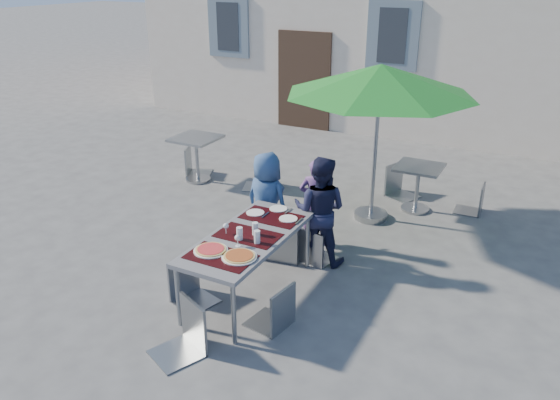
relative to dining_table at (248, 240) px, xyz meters
The scene contains 22 objects.
ground 1.11m from the dining_table, 125.50° to the right, with size 90.00×90.00×0.00m, color #4B4B4D.
dining_table is the anchor object (origin of this frame).
pizza_near_left 0.53m from the dining_table, 107.47° to the right, with size 0.36×0.36×0.03m.
pizza_near_right 0.52m from the dining_table, 69.25° to the right, with size 0.37×0.37×0.03m.
glassware 0.16m from the dining_table, 65.87° to the right, with size 0.48×0.38×0.15m.
place_settings 0.64m from the dining_table, 90.98° to the left, with size 0.69×0.46×0.01m.
child_0 1.17m from the dining_table, 108.45° to the left, with size 0.65×0.42×1.33m, color #2D4B7D.
child_1 1.52m from the dining_table, 84.16° to the left, with size 0.44×0.29×1.21m, color #5F3D7D.
child_2 1.16m from the dining_table, 69.99° to the left, with size 0.68×0.39×1.41m, color #181B36.
chair_0 1.00m from the dining_table, 116.64° to the left, with size 0.54×0.54×0.97m.
chair_1 0.92m from the dining_table, 89.83° to the left, with size 0.45×0.46×0.90m.
chair_2 1.10m from the dining_table, 70.12° to the left, with size 0.47×0.47×0.89m.
chair_3 0.70m from the dining_table, 142.54° to the right, with size 0.52×0.52×0.95m.
chair_4 0.73m from the dining_table, 36.73° to the right, with size 0.47×0.47×0.93m.
chair_5 1.18m from the dining_table, 91.58° to the right, with size 0.59×0.59×1.00m.
patio_umbrella 3.03m from the dining_table, 77.66° to the left, with size 2.68×2.68×2.30m.
cafe_table_0 3.82m from the dining_table, 134.28° to the left, with size 0.75×0.75×0.80m.
bg_chair_l_0 4.21m from the dining_table, 134.45° to the left, with size 0.56×0.56×0.96m.
bg_chair_r_0 3.31m from the dining_table, 116.25° to the left, with size 0.60×0.60×1.05m.
cafe_table_1 3.43m from the dining_table, 71.39° to the left, with size 0.68×0.68×0.73m.
bg_chair_l_1 3.78m from the dining_table, 79.70° to the left, with size 0.58×0.58×0.99m.
bg_chair_r_1 4.06m from the dining_table, 61.71° to the left, with size 0.40×0.40×0.87m.
Camera 1 is at (3.33, -3.93, 3.49)m, focal length 35.00 mm.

